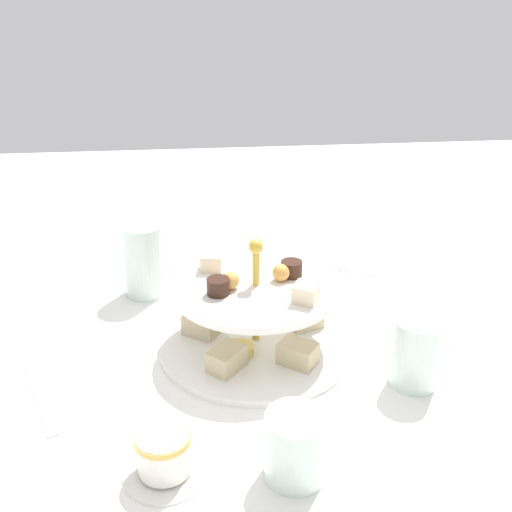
{
  "coord_description": "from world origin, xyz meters",
  "views": [
    {
      "loc": [
        0.67,
        -0.08,
        0.45
      ],
      "look_at": [
        0.0,
        0.0,
        0.14
      ],
      "focal_mm": 39.25,
      "sensor_mm": 36.0,
      "label": 1
    }
  ],
  "objects_px": {
    "water_glass_short_left": "(295,446)",
    "water_glass_mid_back": "(416,353)",
    "tiered_serving_stand": "(256,319)",
    "teacup_with_saucer": "(164,454)",
    "butter_knife_right": "(39,394)",
    "water_glass_tall_right": "(143,260)",
    "butter_knife_left": "(337,268)"
  },
  "relations": [
    {
      "from": "water_glass_short_left",
      "to": "water_glass_mid_back",
      "type": "relative_size",
      "value": 0.82
    },
    {
      "from": "tiered_serving_stand",
      "to": "teacup_with_saucer",
      "type": "height_order",
      "value": "tiered_serving_stand"
    },
    {
      "from": "butter_knife_right",
      "to": "tiered_serving_stand",
      "type": "bearing_deg",
      "value": 82.22
    },
    {
      "from": "teacup_with_saucer",
      "to": "water_glass_tall_right",
      "type": "bearing_deg",
      "value": -173.61
    },
    {
      "from": "water_glass_short_left",
      "to": "teacup_with_saucer",
      "type": "height_order",
      "value": "water_glass_short_left"
    },
    {
      "from": "teacup_with_saucer",
      "to": "butter_knife_right",
      "type": "xyz_separation_m",
      "value": [
        -0.14,
        -0.16,
        -0.02
      ]
    },
    {
      "from": "butter_knife_right",
      "to": "water_glass_short_left",
      "type": "bearing_deg",
      "value": 37.4
    },
    {
      "from": "butter_knife_right",
      "to": "water_glass_mid_back",
      "type": "xyz_separation_m",
      "value": [
        0.03,
        0.47,
        0.04
      ]
    },
    {
      "from": "tiered_serving_stand",
      "to": "water_glass_tall_right",
      "type": "relative_size",
      "value": 2.28
    },
    {
      "from": "butter_knife_right",
      "to": "water_glass_mid_back",
      "type": "relative_size",
      "value": 1.86
    },
    {
      "from": "water_glass_tall_right",
      "to": "water_glass_short_left",
      "type": "height_order",
      "value": "water_glass_tall_right"
    },
    {
      "from": "water_glass_tall_right",
      "to": "water_glass_short_left",
      "type": "distance_m",
      "value": 0.46
    },
    {
      "from": "teacup_with_saucer",
      "to": "butter_knife_left",
      "type": "relative_size",
      "value": 0.53
    },
    {
      "from": "water_glass_tall_right",
      "to": "butter_knife_right",
      "type": "xyz_separation_m",
      "value": [
        0.26,
        -0.12,
        -0.06
      ]
    },
    {
      "from": "water_glass_tall_right",
      "to": "water_glass_short_left",
      "type": "bearing_deg",
      "value": 22.9
    },
    {
      "from": "butter_knife_left",
      "to": "teacup_with_saucer",
      "type": "bearing_deg",
      "value": 90.48
    },
    {
      "from": "butter_knife_right",
      "to": "water_glass_tall_right",
      "type": "bearing_deg",
      "value": 132.13
    },
    {
      "from": "water_glass_tall_right",
      "to": "water_glass_short_left",
      "type": "relative_size",
      "value": 1.63
    },
    {
      "from": "teacup_with_saucer",
      "to": "water_glass_mid_back",
      "type": "xyz_separation_m",
      "value": [
        -0.12,
        0.31,
        0.02
      ]
    },
    {
      "from": "water_glass_short_left",
      "to": "tiered_serving_stand",
      "type": "bearing_deg",
      "value": -177.09
    },
    {
      "from": "water_glass_short_left",
      "to": "water_glass_tall_right",
      "type": "bearing_deg",
      "value": -157.1
    },
    {
      "from": "tiered_serving_stand",
      "to": "water_glass_tall_right",
      "type": "bearing_deg",
      "value": -137.15
    },
    {
      "from": "water_glass_short_left",
      "to": "butter_knife_left",
      "type": "relative_size",
      "value": 0.44
    },
    {
      "from": "teacup_with_saucer",
      "to": "water_glass_mid_back",
      "type": "height_order",
      "value": "water_glass_mid_back"
    },
    {
      "from": "water_glass_short_left",
      "to": "butter_knife_right",
      "type": "height_order",
      "value": "water_glass_short_left"
    },
    {
      "from": "tiered_serving_stand",
      "to": "water_glass_short_left",
      "type": "xyz_separation_m",
      "value": [
        0.24,
        0.01,
        -0.01
      ]
    },
    {
      "from": "tiered_serving_stand",
      "to": "water_glass_mid_back",
      "type": "relative_size",
      "value": 3.02
    },
    {
      "from": "water_glass_mid_back",
      "to": "water_glass_tall_right",
      "type": "bearing_deg",
      "value": -128.91
    },
    {
      "from": "butter_knife_left",
      "to": "water_glass_mid_back",
      "type": "xyz_separation_m",
      "value": [
        0.34,
        0.01,
        0.04
      ]
    },
    {
      "from": "teacup_with_saucer",
      "to": "butter_knife_left",
      "type": "distance_m",
      "value": 0.55
    },
    {
      "from": "water_glass_mid_back",
      "to": "butter_knife_right",
      "type": "bearing_deg",
      "value": -93.43
    },
    {
      "from": "tiered_serving_stand",
      "to": "water_glass_mid_back",
      "type": "bearing_deg",
      "value": 60.26
    }
  ]
}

